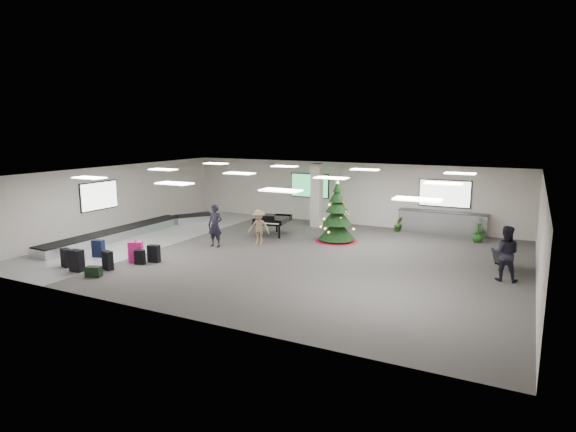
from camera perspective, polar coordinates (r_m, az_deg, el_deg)
The scene contains 20 objects.
ground at distance 19.24m, azimuth -0.57°, elevation -4.52°, with size 18.00×18.00×0.00m, color #373432.
room_envelope at distance 19.54m, azimuth -0.67°, elevation 2.68°, with size 18.02×14.02×3.21m.
baggage_carousel at distance 23.69m, azimuth -17.75°, elevation -1.64°, with size 2.28×9.71×0.43m.
service_counter at distance 23.83m, azimuth 17.78°, elevation -0.76°, with size 4.05×0.65×1.08m.
suitcase_0 at distance 18.43m, azimuth -23.77°, elevation -4.86°, with size 0.51×0.30×0.80m.
suitcase_1 at distance 18.26m, azimuth -20.59°, elevation -4.94°, with size 0.48×0.34×0.70m.
pink_suitcase at distance 18.88m, azimuth -17.59°, elevation -4.08°, with size 0.58×0.48×0.81m.
suitcase_3 at distance 18.71m, azimuth -15.61°, elevation -4.32°, with size 0.47×0.32×0.68m.
navy_suitcase at distance 20.12m, azimuth -21.56°, elevation -3.61°, with size 0.49×0.36×0.69m.
suitcase_5 at distance 19.15m, azimuth -24.80°, elevation -4.53°, with size 0.51×0.37×0.70m.
green_duffel at distance 17.63m, azimuth -22.05°, elevation -6.12°, with size 0.58×0.41×0.37m.
suitcase_7 at distance 18.59m, azimuth -17.14°, elevation -4.69°, with size 0.41×0.30×0.55m.
christmas_tree at distance 21.30m, azimuth 5.82°, elevation -0.50°, with size 1.94×1.94×2.76m.
grand_piano at distance 22.44m, azimuth -1.90°, elevation -0.46°, with size 1.64×1.98×1.02m.
bench at distance 18.59m, azimuth 24.26°, elevation -4.34°, with size 0.68×1.52×0.93m.
traveler_a at distance 20.45m, azimuth -8.63°, elevation -1.14°, with size 0.66×0.43×1.81m, color black.
traveler_b at distance 20.64m, azimuth -3.48°, elevation -1.34°, with size 0.98×0.57×1.52m, color #886F54.
traveler_bench at distance 17.27m, azimuth 24.34°, elevation -4.06°, with size 0.90×0.70×1.84m, color black.
potted_plant_left at distance 23.81m, azimuth 12.91°, elevation -0.99°, with size 0.39×0.32×0.72m, color #1A3E14.
potted_plant_right at distance 22.67m, azimuth 21.63°, elevation -1.79°, with size 0.51×0.51×0.91m, color #1A3E14.
Camera 1 is at (8.57, -16.49, 4.97)m, focal length 30.00 mm.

